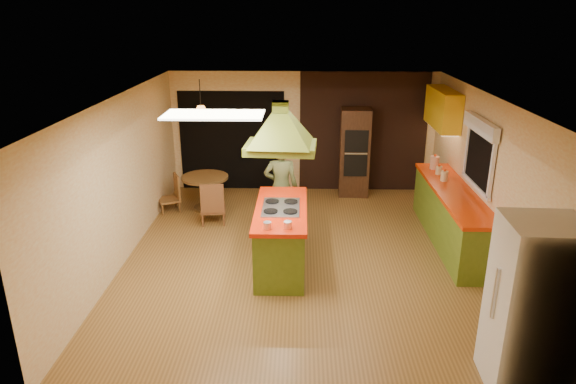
{
  "coord_description": "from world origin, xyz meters",
  "views": [
    {
      "loc": [
        -0.05,
        -7.3,
        3.69
      ],
      "look_at": [
        -0.23,
        -0.21,
        1.15
      ],
      "focal_mm": 32.0,
      "sensor_mm": 36.0,
      "label": 1
    }
  ],
  "objects_px": {
    "dining_table": "(205,186)",
    "canister_large": "(434,163)",
    "kitchen_island": "(281,237)",
    "refrigerator": "(533,307)",
    "man": "(281,187)",
    "wall_oven": "(354,152)"
  },
  "relations": [
    {
      "from": "dining_table",
      "to": "canister_large",
      "type": "distance_m",
      "value": 4.32
    },
    {
      "from": "kitchen_island",
      "to": "canister_large",
      "type": "height_order",
      "value": "canister_large"
    },
    {
      "from": "refrigerator",
      "to": "canister_large",
      "type": "height_order",
      "value": "refrigerator"
    },
    {
      "from": "man",
      "to": "refrigerator",
      "type": "xyz_separation_m",
      "value": [
        2.64,
        -3.84,
        0.11
      ]
    },
    {
      "from": "canister_large",
      "to": "wall_oven",
      "type": "bearing_deg",
      "value": 138.67
    },
    {
      "from": "kitchen_island",
      "to": "wall_oven",
      "type": "bearing_deg",
      "value": 66.98
    },
    {
      "from": "refrigerator",
      "to": "wall_oven",
      "type": "relative_size",
      "value": 1.01
    },
    {
      "from": "refrigerator",
      "to": "dining_table",
      "type": "distance_m",
      "value": 6.38
    },
    {
      "from": "man",
      "to": "wall_oven",
      "type": "bearing_deg",
      "value": -126.16
    },
    {
      "from": "man",
      "to": "dining_table",
      "type": "relative_size",
      "value": 1.8
    },
    {
      "from": "refrigerator",
      "to": "kitchen_island",
      "type": "bearing_deg",
      "value": 137.96
    },
    {
      "from": "canister_large",
      "to": "man",
      "type": "bearing_deg",
      "value": -164.19
    },
    {
      "from": "refrigerator",
      "to": "dining_table",
      "type": "relative_size",
      "value": 2.05
    },
    {
      "from": "wall_oven",
      "to": "refrigerator",
      "type": "bearing_deg",
      "value": -75.88
    },
    {
      "from": "man",
      "to": "dining_table",
      "type": "height_order",
      "value": "man"
    },
    {
      "from": "kitchen_island",
      "to": "refrigerator",
      "type": "xyz_separation_m",
      "value": [
        2.59,
        -2.55,
        0.44
      ]
    },
    {
      "from": "wall_oven",
      "to": "man",
      "type": "bearing_deg",
      "value": -123.77
    },
    {
      "from": "kitchen_island",
      "to": "wall_oven",
      "type": "height_order",
      "value": "wall_oven"
    },
    {
      "from": "dining_table",
      "to": "canister_large",
      "type": "relative_size",
      "value": 3.79
    },
    {
      "from": "dining_table",
      "to": "kitchen_island",
      "type": "bearing_deg",
      "value": -55.87
    },
    {
      "from": "refrigerator",
      "to": "canister_large",
      "type": "relative_size",
      "value": 7.78
    },
    {
      "from": "kitchen_island",
      "to": "wall_oven",
      "type": "xyz_separation_m",
      "value": [
        1.39,
        3.26,
        0.43
      ]
    }
  ]
}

